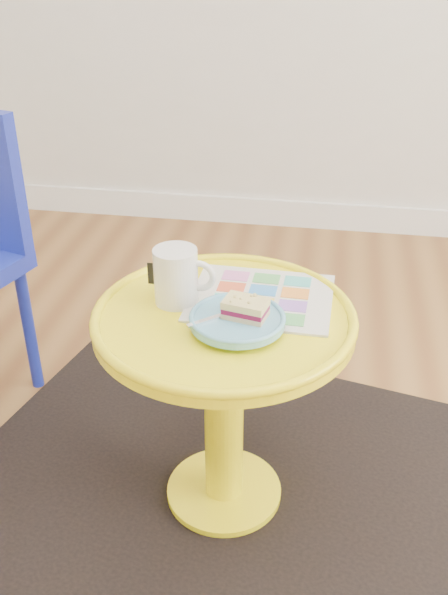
% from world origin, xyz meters
% --- Properties ---
extents(room_walls, '(4.00, 4.00, 4.00)m').
position_xyz_m(room_walls, '(-0.99, 0.99, 0.06)').
color(room_walls, silver).
rests_on(room_walls, ground).
extents(rug, '(1.51, 1.36, 0.01)m').
position_xyz_m(rug, '(-0.26, 0.36, 0.00)').
color(rug, black).
rests_on(rug, ground).
extents(side_table, '(0.53, 0.53, 0.51)m').
position_xyz_m(side_table, '(-0.26, 0.36, 0.36)').
color(side_table, yellow).
rests_on(side_table, ground).
extents(newspaper, '(0.30, 0.26, 0.01)m').
position_xyz_m(newspaper, '(-0.19, 0.43, 0.51)').
color(newspaper, silver).
rests_on(newspaper, side_table).
extents(mug, '(0.13, 0.09, 0.12)m').
position_xyz_m(mug, '(-0.36, 0.39, 0.57)').
color(mug, white).
rests_on(mug, side_table).
extents(plate, '(0.19, 0.19, 0.02)m').
position_xyz_m(plate, '(-0.22, 0.31, 0.53)').
color(plate, '#60A9CC').
rests_on(plate, newspaper).
extents(cake_slice, '(0.09, 0.07, 0.04)m').
position_xyz_m(cake_slice, '(-0.21, 0.32, 0.55)').
color(cake_slice, '#D3BC8C').
rests_on(cake_slice, plate).
extents(fork, '(0.12, 0.11, 0.00)m').
position_xyz_m(fork, '(-0.25, 0.31, 0.54)').
color(fork, silver).
rests_on(fork, plate).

